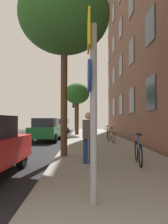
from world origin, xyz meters
name	(u,v)px	position (x,y,z in m)	size (l,w,h in m)	color
ground_plane	(47,142)	(-2.40, 15.00, 0.00)	(41.80, 41.80, 0.00)	#332D28
road_asphalt	(16,142)	(-4.50, 15.00, 0.01)	(7.00, 38.00, 0.01)	black
sidewalk	(97,141)	(1.10, 15.00, 0.06)	(4.20, 38.00, 0.12)	gray
building_facade	(135,13)	(3.69, 14.50, 8.85)	(0.56, 27.00, 17.68)	brown
sign_post	(92,94)	(0.16, 3.04, 1.96)	(0.16, 0.60, 3.19)	gray
traffic_light	(74,110)	(-0.80, 24.98, 2.60)	(0.43, 0.24, 3.63)	black
tree_near	(64,16)	(-0.69, 8.12, 5.66)	(3.62, 3.62, 7.10)	#4C3823
tree_far	(77,94)	(-0.42, 21.18, 4.01)	(2.40, 2.40, 4.98)	#4C3823
bicycle_0	(138,152)	(1.78, 6.38, 0.51)	(0.42, 1.73, 0.98)	black
bicycle_1	(111,136)	(1.85, 13.45, 0.48)	(0.46, 1.59, 0.93)	black
bicycle_2	(108,133)	(2.04, 16.93, 0.49)	(0.42, 1.64, 0.96)	black
pedestrian_0	(88,134)	(0.20, 6.55, 1.06)	(0.49, 0.49, 1.64)	navy
pedestrian_1	(93,129)	(0.63, 11.90, 1.03)	(0.42, 0.42, 1.59)	#26262D
pedestrian_2	(91,124)	(0.85, 18.76, 1.12)	(0.50, 0.50, 1.76)	#33594C
car_1	(46,129)	(-2.47, 15.22, 0.84)	(1.89, 4.33, 1.62)	#19662D
car_2	(61,126)	(-2.37, 26.32, 0.84)	(2.05, 4.42, 1.62)	silver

